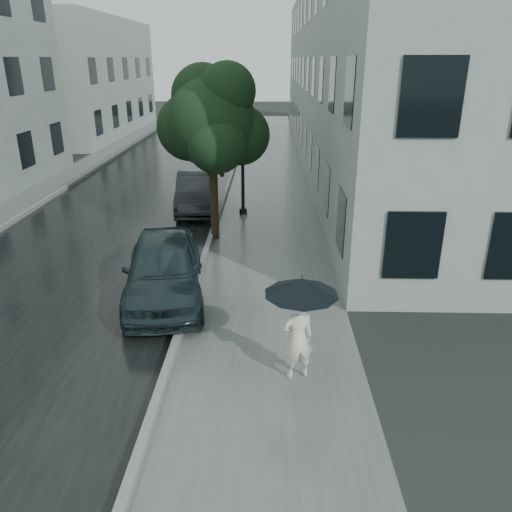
{
  "coord_description": "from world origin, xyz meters",
  "views": [
    {
      "loc": [
        0.23,
        -8.5,
        5.29
      ],
      "look_at": [
        -0.04,
        1.54,
        1.3
      ],
      "focal_mm": 35.0,
      "sensor_mm": 36.0,
      "label": 1
    }
  ],
  "objects_px": {
    "pedestrian": "(298,339)",
    "car_near": "(164,268)",
    "lamp_post": "(238,140)",
    "car_far": "(197,191)",
    "street_tree": "(212,121)"
  },
  "relations": [
    {
      "from": "street_tree",
      "to": "car_far",
      "type": "bearing_deg",
      "value": 107.54
    },
    {
      "from": "car_near",
      "to": "car_far",
      "type": "bearing_deg",
      "value": 82.57
    },
    {
      "from": "lamp_post",
      "to": "car_far",
      "type": "relative_size",
      "value": 1.11
    },
    {
      "from": "pedestrian",
      "to": "street_tree",
      "type": "relative_size",
      "value": 0.29
    },
    {
      "from": "car_near",
      "to": "car_far",
      "type": "distance_m",
      "value": 7.39
    },
    {
      "from": "pedestrian",
      "to": "car_near",
      "type": "bearing_deg",
      "value": -64.25
    },
    {
      "from": "street_tree",
      "to": "lamp_post",
      "type": "xyz_separation_m",
      "value": [
        0.59,
        2.52,
        -0.92
      ]
    },
    {
      "from": "car_near",
      "to": "lamp_post",
      "type": "bearing_deg",
      "value": 69.8
    },
    {
      "from": "lamp_post",
      "to": "car_far",
      "type": "height_order",
      "value": "lamp_post"
    },
    {
      "from": "street_tree",
      "to": "car_far",
      "type": "xyz_separation_m",
      "value": [
        -0.97,
        3.06,
        -2.9
      ]
    },
    {
      "from": "street_tree",
      "to": "pedestrian",
      "type": "bearing_deg",
      "value": -73.51
    },
    {
      "from": "street_tree",
      "to": "car_near",
      "type": "xyz_separation_m",
      "value": [
        -0.75,
        -4.33,
        -2.85
      ]
    },
    {
      "from": "pedestrian",
      "to": "street_tree",
      "type": "height_order",
      "value": "street_tree"
    },
    {
      "from": "lamp_post",
      "to": "street_tree",
      "type": "bearing_deg",
      "value": -114.16
    },
    {
      "from": "street_tree",
      "to": "car_near",
      "type": "height_order",
      "value": "street_tree"
    }
  ]
}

